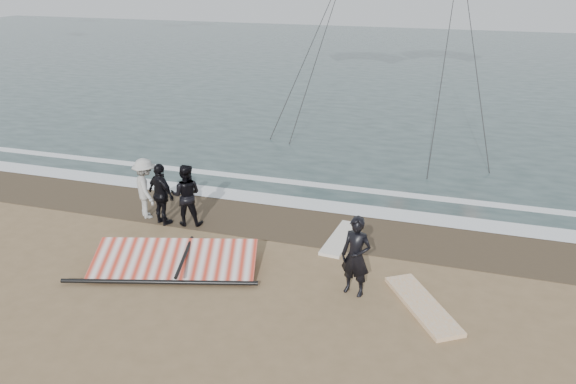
# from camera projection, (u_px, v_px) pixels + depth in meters

# --- Properties ---
(ground) EXTENTS (120.00, 120.00, 0.00)m
(ground) POSITION_uv_depth(u_px,v_px,m) (267.00, 307.00, 12.71)
(ground) COLOR #8C704C
(ground) RESTS_ON ground
(sea) EXTENTS (120.00, 54.00, 0.02)m
(sea) POSITION_uv_depth(u_px,v_px,m) (413.00, 67.00, 41.85)
(sea) COLOR #233838
(sea) RESTS_ON ground
(wet_sand) EXTENTS (120.00, 2.80, 0.01)m
(wet_sand) POSITION_uv_depth(u_px,v_px,m) (317.00, 225.00, 16.68)
(wet_sand) COLOR #4C3D2B
(wet_sand) RESTS_ON ground
(foam_near) EXTENTS (120.00, 0.90, 0.01)m
(foam_near) POSITION_uv_depth(u_px,v_px,m) (328.00, 206.00, 17.91)
(foam_near) COLOR white
(foam_near) RESTS_ON sea
(foam_far) EXTENTS (120.00, 0.45, 0.01)m
(foam_far) POSITION_uv_depth(u_px,v_px,m) (339.00, 187.00, 19.41)
(foam_far) COLOR white
(foam_far) RESTS_ON sea
(man_main) EXTENTS (0.81, 0.63, 1.96)m
(man_main) POSITION_uv_depth(u_px,v_px,m) (356.00, 256.00, 12.90)
(man_main) COLOR black
(man_main) RESTS_ON ground
(board_white) EXTENTS (1.96, 2.51, 0.10)m
(board_white) POSITION_uv_depth(u_px,v_px,m) (423.00, 305.00, 12.70)
(board_white) COLOR silver
(board_white) RESTS_ON ground
(board_cream) EXTENTS (0.77, 2.23, 0.09)m
(board_cream) POSITION_uv_depth(u_px,v_px,m) (341.00, 238.00, 15.78)
(board_cream) COLOR white
(board_cream) RESTS_ON ground
(trio_cluster) EXTENTS (2.60, 1.42, 1.89)m
(trio_cluster) POSITION_uv_depth(u_px,v_px,m) (162.00, 192.00, 16.61)
(trio_cluster) COLOR black
(trio_cluster) RESTS_ON ground
(sail_rig) EXTENTS (4.62, 2.81, 0.52)m
(sail_rig) POSITION_uv_depth(u_px,v_px,m) (175.00, 261.00, 14.30)
(sail_rig) COLOR black
(sail_rig) RESTS_ON ground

